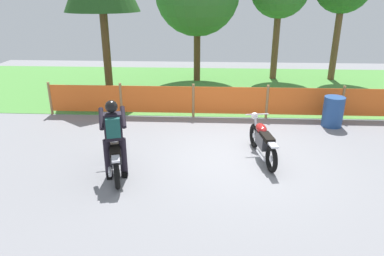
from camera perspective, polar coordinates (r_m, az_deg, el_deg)
name	(u,v)px	position (r m, az deg, el deg)	size (l,w,h in m)	color
ground	(235,157)	(8.70, 6.78, -4.54)	(24.00, 24.00, 0.02)	gray
grass_verge	(225,87)	(14.88, 5.31, 6.51)	(24.00, 7.46, 0.01)	#4C8C3D
barrier_fence	(230,101)	(11.14, 6.05, 4.34)	(11.40, 0.08, 1.05)	#997547
motorcycle_lead	(262,141)	(8.53, 11.12, -1.97)	(0.60, 1.93, 0.92)	black
motorcycle_trailing	(115,153)	(7.91, -12.09, -3.84)	(0.78, 1.96, 0.95)	black
rider_trailing	(114,135)	(7.52, -12.31, -1.13)	(0.65, 0.76, 1.69)	black
oil_drum	(333,112)	(11.16, 21.48, 2.44)	(0.58, 0.58, 0.88)	navy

